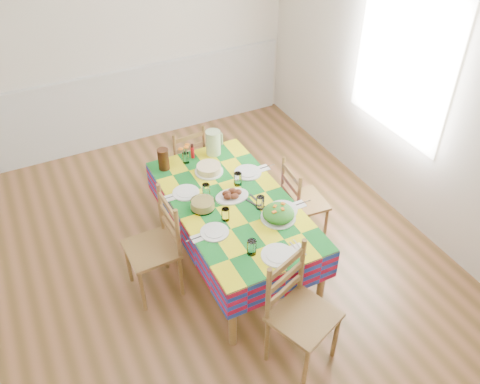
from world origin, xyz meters
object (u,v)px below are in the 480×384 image
at_px(green_pitcher, 213,143).
at_px(chair_left, 156,247).
at_px(meat_platter, 232,195).
at_px(chair_far, 186,161).
at_px(chair_right, 301,202).
at_px(dining_table, 233,209).
at_px(chair_near, 299,313).
at_px(tea_pitcher, 163,159).

relative_size(green_pitcher, chair_left, 0.25).
distance_m(meat_platter, chair_far, 1.07).
relative_size(green_pitcher, chair_far, 0.28).
bearing_deg(chair_right, chair_far, 37.58).
bearing_deg(meat_platter, dining_table, -110.59).
relative_size(chair_near, chair_right, 1.15).
xyz_separation_m(meat_platter, tea_pitcher, (-0.36, 0.65, 0.08)).
height_order(tea_pitcher, chair_far, tea_pitcher).
relative_size(tea_pitcher, chair_left, 0.22).
distance_m(chair_near, chair_far, 2.19).
bearing_deg(chair_right, green_pitcher, 41.57).
relative_size(dining_table, chair_far, 2.08).
distance_m(dining_table, tea_pitcher, 0.81).
relative_size(dining_table, chair_left, 1.87).
bearing_deg(chair_far, green_pitcher, 108.02).
height_order(meat_platter, chair_right, chair_right).
xyz_separation_m(tea_pitcher, chair_near, (0.32, -1.80, -0.30)).
bearing_deg(chair_right, chair_near, 152.38).
distance_m(tea_pitcher, chair_left, 0.85).
height_order(dining_table, green_pitcher, green_pitcher).
distance_m(dining_table, meat_platter, 0.12).
bearing_deg(chair_right, chair_left, 95.39).
relative_size(tea_pitcher, chair_right, 0.24).
bearing_deg(chair_near, dining_table, 68.55).
xyz_separation_m(green_pitcher, tea_pitcher, (-0.50, -0.02, -0.02)).
relative_size(meat_platter, chair_left, 0.31).
bearing_deg(tea_pitcher, chair_right, -34.34).
bearing_deg(chair_left, chair_far, 146.17).
distance_m(dining_table, chair_right, 0.72).
xyz_separation_m(dining_table, chair_near, (-0.02, -1.09, -0.13)).
height_order(green_pitcher, tea_pitcher, green_pitcher).
bearing_deg(chair_far, meat_platter, 86.03).
relative_size(tea_pitcher, chair_near, 0.21).
bearing_deg(chair_right, tea_pitcher, 60.95).
bearing_deg(chair_near, chair_right, 36.46).
relative_size(dining_table, chair_near, 1.80).
xyz_separation_m(dining_table, meat_platter, (0.02, 0.06, 0.10)).
bearing_deg(chair_near, meat_platter, 67.42).
height_order(green_pitcher, chair_left, chair_left).
bearing_deg(chair_left, tea_pitcher, 152.23).
bearing_deg(chair_left, chair_near, 30.13).
bearing_deg(chair_far, tea_pitcher, 43.30).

